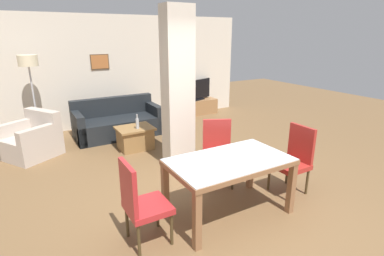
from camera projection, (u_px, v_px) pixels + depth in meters
name	position (u px, v px, depth m)	size (l,w,h in m)	color
ground_plane	(227.00, 212.00, 3.95)	(18.00, 18.00, 0.00)	brown
back_wall	(115.00, 71.00, 7.51)	(7.20, 0.09, 2.70)	beige
divider_pillar	(178.00, 90.00, 5.03)	(0.49, 0.34, 2.70)	beige
dining_table	(229.00, 171.00, 3.77)	(1.52, 0.89, 0.76)	brown
dining_chair_head_left	(140.00, 201.00, 3.22)	(0.46, 0.46, 0.99)	#B22629
dining_chair_head_right	(294.00, 157.00, 4.35)	(0.46, 0.46, 0.99)	#AB2923
dining_chair_far_right	(218.00, 150.00, 4.63)	(0.61, 0.61, 0.99)	#AE2B27
sofa	(118.00, 123.00, 6.87)	(1.90, 0.91, 0.84)	black
armchair	(32.00, 141.00, 5.71)	(1.17, 1.17, 0.84)	beige
coffee_table	(135.00, 138.00, 6.08)	(0.72, 0.59, 0.45)	olive
bottle	(137.00, 123.00, 5.90)	(0.06, 0.06, 0.29)	#B2B7BC
tv_stand	(198.00, 107.00, 8.71)	(1.15, 0.40, 0.42)	#996C42
tv_screen	(198.00, 90.00, 8.56)	(0.99, 0.38, 0.58)	black
floor_lamp	(29.00, 69.00, 6.06)	(0.37, 0.37, 1.85)	#B7B7BC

